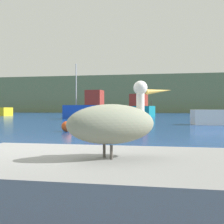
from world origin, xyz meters
TOP-DOWN VIEW (x-y plane):
  - ground_plane at (0.00, 0.00)m, footprint 260.00×260.00m
  - hillside_backdrop at (0.00, 80.13)m, footprint 140.00×11.63m
  - pier_dock at (1.33, -0.85)m, footprint 3.85×2.27m
  - pelican at (1.34, -0.84)m, footprint 1.17×1.01m
  - fishing_boat_blue at (-6.83, 28.45)m, footprint 6.02×2.29m
  - fishing_boat_teal at (-4.01, 40.07)m, footprint 6.70×4.21m
  - mooring_buoy at (-3.29, 10.59)m, footprint 0.51×0.51m

SIDE VIEW (x-z plane):
  - ground_plane at x=0.00m, z-range 0.00..0.00m
  - mooring_buoy at x=-3.29m, z-range 0.00..0.51m
  - pier_dock at x=1.33m, z-range 0.00..0.62m
  - pelican at x=1.34m, z-range 0.57..1.40m
  - fishing_boat_blue at x=-6.83m, z-range -1.91..4.02m
  - fishing_boat_teal at x=-4.01m, z-range -1.08..3.29m
  - hillside_backdrop at x=0.00m, z-range 0.00..9.62m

